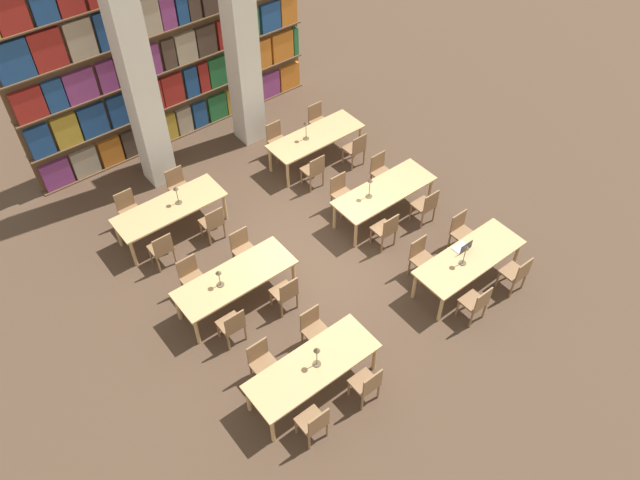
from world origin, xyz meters
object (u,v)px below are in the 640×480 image
at_px(chair_10, 286,293).
at_px(desk_lamp_5, 306,127).
at_px(chair_22, 356,149).
at_px(chair_1, 262,362).
at_px(chair_3, 314,328).
at_px(chair_21, 277,139).
at_px(pillar_center, 239,22).
at_px(chair_16, 162,248).
at_px(reading_table_4, 170,209).
at_px(chair_18, 213,222).
at_px(chair_20, 314,170).
at_px(chair_15, 381,171).
at_px(chair_19, 178,186).
at_px(chair_9, 192,277).
at_px(reading_table_3, 384,192).
at_px(desk_lamp_1, 465,252).
at_px(chair_14, 426,205).
at_px(desk_lamp_0, 317,354).
at_px(reading_table_1, 469,259).
at_px(reading_table_5, 316,138).
at_px(chair_8, 232,325).
at_px(chair_0, 314,423).
at_px(chair_4, 476,302).
at_px(pillar_left, 133,61).
at_px(chair_17, 129,209).
at_px(chair_2, 367,384).
at_px(reading_table_2, 235,280).
at_px(reading_table_0, 313,368).
at_px(chair_11, 243,248).
at_px(desk_lamp_4, 176,192).
at_px(desk_lamp_3, 370,185).
at_px(chair_13, 341,192).
at_px(chair_7, 461,231).
at_px(desk_lamp_2, 219,276).
at_px(chair_6, 516,273).
at_px(chair_12, 386,229).

relative_size(chair_10, desk_lamp_5, 1.84).
bearing_deg(chair_22, chair_1, -145.79).
xyz_separation_m(chair_3, chair_21, (2.63, 4.78, 0.00)).
height_order(pillar_center, desk_lamp_5, pillar_center).
relative_size(chair_10, chair_16, 1.00).
relative_size(chair_1, reading_table_4, 0.38).
bearing_deg(chair_21, chair_18, 28.43).
bearing_deg(chair_1, chair_20, -137.92).
xyz_separation_m(chair_15, chair_19, (-3.77, 2.35, 0.00)).
relative_size(chair_9, reading_table_3, 0.38).
relative_size(desk_lamp_1, chair_9, 0.54).
xyz_separation_m(chair_14, chair_15, (0.00, 1.41, 0.00)).
xyz_separation_m(desk_lamp_0, chair_19, (0.50, 5.50, -0.55)).
bearing_deg(reading_table_1, chair_22, 80.99).
distance_m(desk_lamp_0, reading_table_5, 6.11).
height_order(chair_8, chair_15, same).
bearing_deg(chair_0, chair_4, 0.41).
xyz_separation_m(pillar_left, chair_17, (-1.24, -1.06, -2.52)).
distance_m(chair_2, desk_lamp_5, 6.32).
bearing_deg(chair_14, reading_table_2, 171.48).
relative_size(reading_table_0, chair_11, 2.61).
bearing_deg(chair_22, chair_17, 164.48).
xyz_separation_m(pillar_center, chair_10, (-2.47, -4.88, -2.52)).
xyz_separation_m(desk_lamp_1, chair_15, (0.79, 3.12, -0.56)).
distance_m(desk_lamp_0, chair_11, 3.19).
height_order(chair_11, reading_table_4, chair_11).
distance_m(chair_20, desk_lamp_5, 1.01).
bearing_deg(pillar_left, chair_10, -89.78).
bearing_deg(reading_table_4, reading_table_3, -31.80).
bearing_deg(chair_3, reading_table_0, 51.06).
xyz_separation_m(pillar_left, chair_4, (2.60, -7.22, -2.52)).
distance_m(pillar_center, chair_9, 5.62).
relative_size(chair_0, desk_lamp_4, 2.02).
bearing_deg(desk_lamp_3, reading_table_5, 79.82).
relative_size(chair_8, chair_9, 1.00).
xyz_separation_m(chair_2, chair_13, (2.64, 3.83, 0.00)).
distance_m(chair_1, desk_lamp_1, 4.18).
bearing_deg(chair_4, chair_11, 124.58).
distance_m(chair_1, chair_18, 3.53).
distance_m(reading_table_2, chair_15, 4.39).
bearing_deg(pillar_left, chair_21, -22.19).
bearing_deg(desk_lamp_0, desk_lamp_4, 88.22).
height_order(chair_9, chair_11, same).
distance_m(desk_lamp_0, chair_13, 4.48).
xyz_separation_m(chair_7, desk_lamp_2, (-4.64, 1.63, 0.51)).
bearing_deg(chair_16, desk_lamp_5, 10.37).
height_order(chair_6, desk_lamp_5, desk_lamp_5).
bearing_deg(chair_1, chair_2, 127.90).
distance_m(chair_12, reading_table_5, 3.13).
height_order(chair_4, reading_table_5, chair_4).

